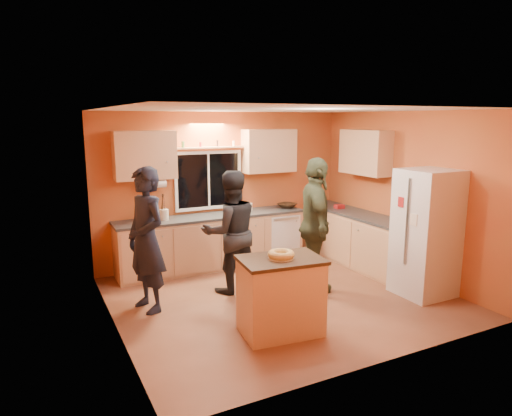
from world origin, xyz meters
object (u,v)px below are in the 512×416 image
island (281,295)px  person_right (315,225)px  refrigerator (426,233)px  person_center (231,232)px  person_left (146,240)px

island → person_right: person_right is taller
refrigerator → person_center: 2.76m
refrigerator → island: refrigerator is taller
island → refrigerator: bearing=9.8°
refrigerator → person_left: (-3.65, 1.24, 0.05)m
island → person_right: (1.13, 0.98, 0.51)m
island → person_center: bearing=95.6°
island → person_center: (0.03, 1.49, 0.42)m
island → person_center: person_center is taller
island → person_left: 1.90m
island → person_left: bearing=138.0°
person_left → person_right: size_ratio=0.97×
person_right → island: bearing=153.4°
refrigerator → person_left: size_ratio=0.95×
refrigerator → island: bearing=-176.9°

